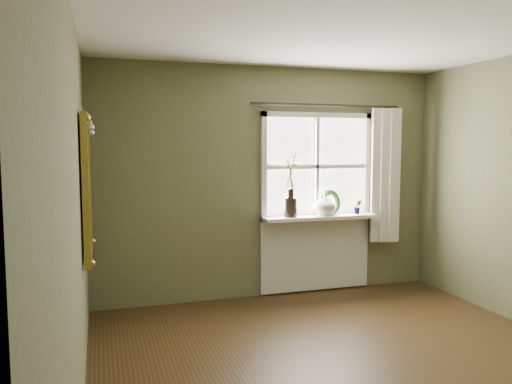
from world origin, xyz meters
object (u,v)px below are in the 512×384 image
at_px(dark_jug, 291,207).
at_px(wreath, 330,205).
at_px(cream_vase, 325,204).
at_px(gilt_mirror, 86,186).

relative_size(dark_jug, wreath, 0.73).
height_order(cream_vase, gilt_mirror, gilt_mirror).
xyz_separation_m(dark_jug, cream_vase, (0.43, 0.00, 0.02)).
distance_m(wreath, gilt_mirror, 2.84).
xyz_separation_m(dark_jug, gilt_mirror, (-2.15, -0.87, 0.36)).
xyz_separation_m(wreath, gilt_mirror, (-2.66, -0.91, 0.35)).
bearing_deg(wreath, dark_jug, 166.12).
bearing_deg(cream_vase, gilt_mirror, -161.39).
xyz_separation_m(cream_vase, wreath, (0.09, 0.04, -0.02)).
relative_size(wreath, gilt_mirror, 0.26).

